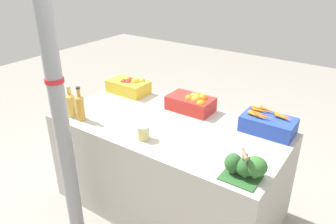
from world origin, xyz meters
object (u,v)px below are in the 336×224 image
at_px(apple_crate, 129,86).
at_px(pickle_jar, 143,132).
at_px(orange_crate, 192,103).
at_px(carrot_crate, 268,124).
at_px(support_pole, 57,97).
at_px(sparrow_bird, 245,156).
at_px(juice_bottle_golden, 71,104).
at_px(juice_bottle_amber, 80,106).
at_px(juice_bottle_ruby, 61,101).
at_px(broccoli_pile, 246,166).

bearing_deg(apple_crate, pickle_jar, -42.74).
distance_m(orange_crate, pickle_jar, 0.60).
bearing_deg(carrot_crate, orange_crate, -179.81).
bearing_deg(support_pole, sparrow_bird, 14.59).
relative_size(support_pole, pickle_jar, 21.74).
xyz_separation_m(orange_crate, carrot_crate, (0.65, 0.00, -0.01)).
bearing_deg(juice_bottle_golden, juice_bottle_amber, 0.00).
xyz_separation_m(support_pole, orange_crate, (0.46, 0.96, -0.28)).
relative_size(carrot_crate, juice_bottle_ruby, 1.56).
bearing_deg(juice_bottle_amber, pickle_jar, 4.52).
relative_size(broccoli_pile, juice_bottle_amber, 0.89).
bearing_deg(juice_bottle_golden, pickle_jar, 3.79).
bearing_deg(broccoli_pile, juice_bottle_golden, -178.39).
bearing_deg(carrot_crate, broccoli_pile, -82.40).
xyz_separation_m(juice_bottle_ruby, sparrow_bird, (1.60, -0.00, 0.07)).
bearing_deg(carrot_crate, pickle_jar, -138.88).
relative_size(orange_crate, juice_bottle_ruby, 1.56).
bearing_deg(juice_bottle_golden, carrot_crate, 24.96).
height_order(apple_crate, juice_bottle_golden, juice_bottle_golden).
bearing_deg(juice_bottle_amber, apple_crate, 95.44).
bearing_deg(juice_bottle_ruby, sparrow_bird, -0.15).
xyz_separation_m(juice_bottle_ruby, pickle_jar, (0.82, 0.05, -0.05)).
bearing_deg(juice_bottle_ruby, support_pole, -37.98).
bearing_deg(apple_crate, support_pole, -76.40).
xyz_separation_m(broccoli_pile, pickle_jar, (-0.77, 0.01, -0.02)).
bearing_deg(carrot_crate, support_pole, -139.00).
height_order(support_pole, juice_bottle_golden, support_pole).
bearing_deg(apple_crate, carrot_crate, 0.01).
distance_m(carrot_crate, juice_bottle_golden, 1.54).
height_order(juice_bottle_golden, pickle_jar, juice_bottle_golden).
bearing_deg(orange_crate, juice_bottle_ruby, -143.18).
distance_m(carrot_crate, broccoli_pile, 0.61).
bearing_deg(juice_bottle_ruby, pickle_jar, 3.25).
xyz_separation_m(carrot_crate, juice_bottle_amber, (-1.28, -0.65, 0.05)).
height_order(juice_bottle_ruby, pickle_jar, juice_bottle_ruby).
distance_m(orange_crate, carrot_crate, 0.65).
xyz_separation_m(support_pole, broccoli_pile, (1.19, 0.36, -0.28)).
bearing_deg(pickle_jar, sparrow_bird, -3.74).
bearing_deg(sparrow_bird, juice_bottle_golden, -121.57).
relative_size(support_pole, juice_bottle_ruby, 9.43).
relative_size(orange_crate, broccoli_pile, 1.54).
distance_m(orange_crate, juice_bottle_golden, 0.99).
bearing_deg(orange_crate, broccoli_pile, -39.71).
bearing_deg(support_pole, juice_bottle_golden, 132.18).
distance_m(juice_bottle_amber, sparrow_bird, 1.36).
distance_m(support_pole, juice_bottle_ruby, 0.57).
distance_m(broccoli_pile, juice_bottle_amber, 1.36).
xyz_separation_m(broccoli_pile, juice_bottle_amber, (-1.36, -0.04, 0.04)).
height_order(support_pole, juice_bottle_amber, support_pole).
distance_m(orange_crate, juice_bottle_ruby, 1.08).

